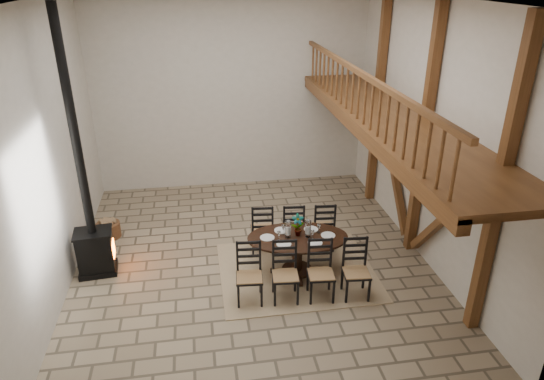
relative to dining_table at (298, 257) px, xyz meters
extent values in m
plane|color=gray|center=(-0.81, 0.61, -0.41)|extent=(8.00, 8.00, 0.00)
cube|color=beige|center=(-0.81, 4.61, 2.09)|extent=(7.00, 0.02, 5.00)
cube|color=beige|center=(-0.81, -3.39, 2.09)|extent=(7.00, 0.02, 5.00)
cube|color=beige|center=(-4.31, 0.61, 2.09)|extent=(0.02, 8.00, 5.00)
cube|color=beige|center=(2.69, 0.61, 2.09)|extent=(0.02, 8.00, 5.00)
cube|color=brown|center=(2.57, -1.89, 2.09)|extent=(0.18, 0.18, 5.00)
cube|color=brown|center=(2.57, 0.61, 2.09)|extent=(0.18, 0.18, 5.00)
cube|color=brown|center=(2.57, 3.11, 2.09)|extent=(0.18, 0.18, 5.00)
cube|color=brown|center=(2.57, -0.64, 0.99)|extent=(0.14, 2.16, 2.54)
cube|color=brown|center=(2.57, 1.86, 0.99)|extent=(0.14, 2.16, 2.54)
cube|color=brown|center=(2.57, 0.61, 2.39)|extent=(0.20, 7.80, 0.20)
cube|color=brown|center=(1.89, 0.61, 2.44)|extent=(1.60, 7.80, 0.12)
cube|color=brown|center=(1.19, 0.61, 2.34)|extent=(0.18, 7.80, 0.22)
cube|color=brown|center=(1.19, 0.61, 3.34)|extent=(0.09, 7.60, 0.09)
cube|color=brown|center=(1.19, 0.61, 2.92)|extent=(0.06, 7.60, 0.86)
cube|color=tan|center=(0.01, 0.09, -0.40)|extent=(3.00, 2.50, 0.02)
ellipsoid|color=black|center=(0.01, 0.09, 0.37)|extent=(2.02, 1.33, 0.04)
cylinder|color=black|center=(0.01, 0.09, -0.03)|extent=(0.19, 0.19, 0.71)
cylinder|color=black|center=(0.01, 0.09, -0.36)|extent=(0.59, 0.59, 0.06)
cube|color=#A27E4B|center=(-1.02, -0.67, 0.10)|extent=(0.50, 0.48, 0.04)
cube|color=black|center=(-1.02, -0.67, -0.16)|extent=(0.48, 0.48, 0.49)
cube|color=black|center=(-1.00, -0.47, 0.40)|extent=(0.40, 0.08, 0.64)
cube|color=#A27E4B|center=(-0.38, -0.73, 0.10)|extent=(0.50, 0.48, 0.04)
cube|color=black|center=(-0.38, -0.73, -0.16)|extent=(0.48, 0.48, 0.49)
cube|color=black|center=(-0.37, -0.53, 0.40)|extent=(0.40, 0.08, 0.64)
cube|color=#A27E4B|center=(0.25, -0.78, 0.10)|extent=(0.50, 0.48, 0.04)
cube|color=black|center=(0.25, -0.78, -0.16)|extent=(0.48, 0.48, 0.49)
cube|color=black|center=(0.27, -0.58, 0.40)|extent=(0.40, 0.08, 0.64)
cube|color=#A27E4B|center=(0.88, -0.84, 0.10)|extent=(0.50, 0.48, 0.04)
cube|color=black|center=(0.88, -0.84, -0.16)|extent=(0.48, 0.48, 0.49)
cube|color=black|center=(0.90, -0.64, 0.40)|extent=(0.40, 0.08, 0.64)
cube|color=#A27E4B|center=(-0.55, 0.99, 0.10)|extent=(0.50, 0.48, 0.04)
cube|color=black|center=(-0.55, 0.99, -0.16)|extent=(0.48, 0.48, 0.49)
cube|color=black|center=(-0.57, 0.79, 0.40)|extent=(0.40, 0.08, 0.64)
cube|color=#A27E4B|center=(0.08, 0.94, 0.10)|extent=(0.50, 0.48, 0.04)
cube|color=black|center=(0.08, 0.94, -0.16)|extent=(0.48, 0.48, 0.49)
cube|color=black|center=(0.06, 0.73, 0.40)|extent=(0.40, 0.08, 0.64)
cube|color=#A27E4B|center=(0.72, 0.88, 0.10)|extent=(0.50, 0.48, 0.04)
cube|color=black|center=(0.72, 0.88, -0.16)|extent=(0.48, 0.48, 0.49)
cube|color=black|center=(0.70, 0.68, 0.40)|extent=(0.40, 0.08, 0.64)
cube|color=silver|center=(0.01, 0.09, 0.40)|extent=(1.54, 0.87, 0.01)
cube|color=white|center=(0.01, 0.09, 0.48)|extent=(0.98, 0.40, 0.18)
cylinder|color=white|center=(-0.18, 0.11, 0.56)|extent=(0.12, 0.12, 0.34)
cylinder|color=white|center=(0.20, 0.07, 0.56)|extent=(0.12, 0.12, 0.34)
cylinder|color=white|center=(-0.18, 0.11, 0.47)|extent=(0.06, 0.06, 0.16)
cylinder|color=white|center=(0.20, 0.07, 0.47)|extent=(0.06, 0.06, 0.16)
imported|color=#4C723F|center=(0.01, 0.14, 0.61)|extent=(0.25, 0.18, 0.45)
cube|color=black|center=(-3.84, 0.71, -0.35)|extent=(0.75, 0.60, 0.11)
cube|color=black|center=(-3.84, 0.71, 0.08)|extent=(0.69, 0.54, 0.76)
cube|color=#FF590C|center=(-3.51, 0.74, 0.08)|extent=(0.05, 0.30, 0.30)
cube|color=black|center=(-3.84, 0.71, 0.48)|extent=(0.74, 0.59, 0.04)
cylinder|color=black|center=(-3.84, 0.71, 2.55)|extent=(0.16, 0.16, 4.09)
cylinder|color=brown|center=(-3.83, 2.11, -0.24)|extent=(0.52, 0.52, 0.34)
cube|color=#9D7357|center=(-3.83, 2.11, -0.03)|extent=(0.28, 0.28, 0.10)
cube|color=#9D7357|center=(-4.04, 1.73, -0.24)|extent=(0.42, 0.43, 0.33)
camera|label=1|loc=(-1.76, -7.71, 5.07)|focal=32.00mm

